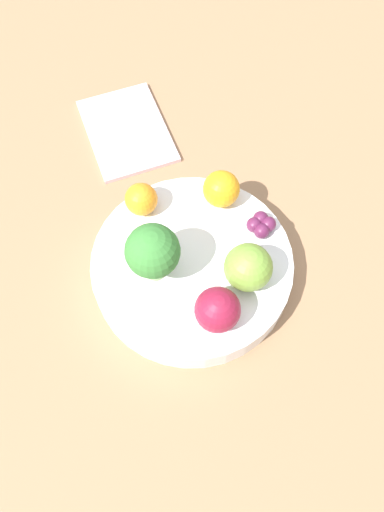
{
  "coord_description": "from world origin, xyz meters",
  "views": [
    {
      "loc": [
        0.25,
        -0.03,
        0.54
      ],
      "look_at": [
        0.0,
        0.0,
        0.06
      ],
      "focal_mm": 35.0,
      "sensor_mm": 36.0,
      "label": 1
    }
  ],
  "objects_px": {
    "orange_front": "(221,189)",
    "grape_cluster": "(261,225)",
    "bowl": "(192,267)",
    "napkin": "(127,131)",
    "broccoli": "(153,252)",
    "apple_red": "(248,267)",
    "apple_green": "(218,310)",
    "orange_back": "(141,199)"
  },
  "relations": [
    {
      "from": "bowl",
      "to": "orange_back",
      "type": "xyz_separation_m",
      "value": [
        -0.07,
        -0.05,
        0.04
      ]
    },
    {
      "from": "bowl",
      "to": "grape_cluster",
      "type": "xyz_separation_m",
      "value": [
        -0.03,
        0.08,
        0.03
      ]
    },
    {
      "from": "bowl",
      "to": "broccoli",
      "type": "relative_size",
      "value": 2.94
    },
    {
      "from": "orange_back",
      "to": "apple_red",
      "type": "bearing_deg",
      "value": 45.4
    },
    {
      "from": "grape_cluster",
      "to": "orange_front",
      "type": "bearing_deg",
      "value": -138.79
    },
    {
      "from": "broccoli",
      "to": "bowl",
      "type": "bearing_deg",
      "value": 102.33
    },
    {
      "from": "broccoli",
      "to": "apple_red",
      "type": "relative_size",
      "value": 1.49
    },
    {
      "from": "apple_red",
      "to": "apple_green",
      "type": "height_order",
      "value": "apple_red"
    },
    {
      "from": "apple_red",
      "to": "bowl",
      "type": "bearing_deg",
      "value": -117.11
    },
    {
      "from": "broccoli",
      "to": "orange_back",
      "type": "bearing_deg",
      "value": -174.69
    },
    {
      "from": "bowl",
      "to": "napkin",
      "type": "xyz_separation_m",
      "value": [
        -0.22,
        -0.06,
        -0.01
      ]
    },
    {
      "from": "bowl",
      "to": "apple_green",
      "type": "relative_size",
      "value": 4.76
    },
    {
      "from": "apple_red",
      "to": "grape_cluster",
      "type": "xyz_separation_m",
      "value": [
        -0.06,
        0.03,
        -0.02
      ]
    },
    {
      "from": "apple_green",
      "to": "orange_front",
      "type": "distance_m",
      "value": 0.15
    },
    {
      "from": "apple_green",
      "to": "broccoli",
      "type": "bearing_deg",
      "value": -136.34
    },
    {
      "from": "apple_red",
      "to": "napkin",
      "type": "bearing_deg",
      "value": -154.87
    },
    {
      "from": "broccoli",
      "to": "apple_green",
      "type": "height_order",
      "value": "broccoli"
    },
    {
      "from": "apple_green",
      "to": "orange_front",
      "type": "height_order",
      "value": "apple_green"
    },
    {
      "from": "apple_red",
      "to": "orange_front",
      "type": "height_order",
      "value": "apple_red"
    },
    {
      "from": "broccoli",
      "to": "grape_cluster",
      "type": "xyz_separation_m",
      "value": [
        -0.04,
        0.12,
        -0.04
      ]
    },
    {
      "from": "broccoli",
      "to": "orange_back",
      "type": "relative_size",
      "value": 2.03
    },
    {
      "from": "broccoli",
      "to": "apple_red",
      "type": "bearing_deg",
      "value": 78.66
    },
    {
      "from": "apple_red",
      "to": "orange_front",
      "type": "xyz_separation_m",
      "value": [
        -0.1,
        -0.01,
        -0.0
      ]
    },
    {
      "from": "apple_green",
      "to": "bowl",
      "type": "bearing_deg",
      "value": -166.25
    },
    {
      "from": "apple_red",
      "to": "apple_green",
      "type": "bearing_deg",
      "value": -42.49
    },
    {
      "from": "bowl",
      "to": "grape_cluster",
      "type": "relative_size",
      "value": 6.66
    },
    {
      "from": "broccoli",
      "to": "apple_green",
      "type": "bearing_deg",
      "value": 43.66
    },
    {
      "from": "bowl",
      "to": "broccoli",
      "type": "distance_m",
      "value": 0.08
    },
    {
      "from": "orange_back",
      "to": "grape_cluster",
      "type": "bearing_deg",
      "value": 71.49
    },
    {
      "from": "apple_green",
      "to": "napkin",
      "type": "relative_size",
      "value": 0.28
    },
    {
      "from": "bowl",
      "to": "apple_green",
      "type": "bearing_deg",
      "value": 13.75
    },
    {
      "from": "orange_back",
      "to": "napkin",
      "type": "bearing_deg",
      "value": -175.0
    },
    {
      "from": "orange_front",
      "to": "grape_cluster",
      "type": "relative_size",
      "value": 1.27
    },
    {
      "from": "apple_red",
      "to": "napkin",
      "type": "xyz_separation_m",
      "value": [
        -0.25,
        -0.12,
        -0.06
      ]
    },
    {
      "from": "napkin",
      "to": "orange_front",
      "type": "bearing_deg",
      "value": 35.64
    },
    {
      "from": "orange_front",
      "to": "napkin",
      "type": "height_order",
      "value": "orange_front"
    },
    {
      "from": "apple_red",
      "to": "apple_green",
      "type": "distance_m",
      "value": 0.06
    },
    {
      "from": "broccoli",
      "to": "orange_front",
      "type": "bearing_deg",
      "value": 135.18
    },
    {
      "from": "apple_red",
      "to": "orange_back",
      "type": "xyz_separation_m",
      "value": [
        -0.1,
        -0.1,
        -0.01
      ]
    },
    {
      "from": "grape_cluster",
      "to": "apple_red",
      "type": "bearing_deg",
      "value": -24.47
    },
    {
      "from": "orange_front",
      "to": "napkin",
      "type": "relative_size",
      "value": 0.26
    },
    {
      "from": "orange_front",
      "to": "grape_cluster",
      "type": "distance_m",
      "value": 0.06
    }
  ]
}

